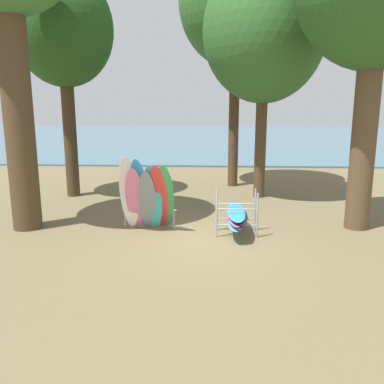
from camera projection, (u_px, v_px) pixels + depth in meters
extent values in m
plane|color=brown|center=(200.00, 240.00, 11.11)|extent=(80.00, 80.00, 0.00)
cube|color=#477084|center=(209.00, 138.00, 40.76)|extent=(80.00, 36.00, 0.10)
cylinder|color=#4C3823|center=(18.00, 108.00, 11.44)|extent=(0.82, 0.82, 6.93)
cylinder|color=brown|center=(364.00, 132.00, 11.60)|extent=(0.69, 0.69, 5.60)
cylinder|color=#4C3823|center=(234.00, 115.00, 17.59)|extent=(0.43, 0.43, 6.15)
ellipsoid|color=#387033|center=(236.00, 0.00, 16.60)|extent=(4.68, 4.68, 5.38)
cylinder|color=#42301E|center=(70.00, 131.00, 15.78)|extent=(0.50, 0.50, 5.09)
ellipsoid|color=#234C1E|center=(63.00, 29.00, 14.98)|extent=(3.62, 3.62, 4.16)
cylinder|color=#4C3823|center=(261.00, 136.00, 15.62)|extent=(0.43, 0.43, 4.72)
ellipsoid|color=#33662D|center=(265.00, 31.00, 14.80)|extent=(4.46, 4.46, 5.13)
ellipsoid|color=white|center=(129.00, 193.00, 11.61)|extent=(0.52, 0.85, 2.23)
ellipsoid|color=pink|center=(135.00, 199.00, 11.65)|extent=(0.57, 0.98, 1.92)
ellipsoid|color=#2D8ED1|center=(141.00, 195.00, 11.62)|extent=(0.62, 0.98, 2.16)
ellipsoid|color=gray|center=(147.00, 201.00, 11.66)|extent=(0.57, 0.90, 1.82)
ellipsoid|color=#38B2AD|center=(153.00, 197.00, 11.65)|extent=(0.58, 0.81, 2.00)
ellipsoid|color=red|center=(159.00, 198.00, 11.65)|extent=(0.59, 1.01, 1.99)
ellipsoid|color=#339E56|center=(165.00, 197.00, 11.65)|extent=(0.53, 1.00, 2.01)
cylinder|color=#9EA0A5|center=(125.00, 218.00, 12.18)|extent=(0.04, 0.04, 0.55)
cylinder|color=#9EA0A5|center=(174.00, 219.00, 12.07)|extent=(0.04, 0.04, 0.55)
cylinder|color=#9EA0A5|center=(149.00, 210.00, 12.06)|extent=(1.61, 0.09, 0.04)
cylinder|color=#9EA0A5|center=(217.00, 215.00, 11.23)|extent=(0.05, 0.05, 1.25)
cylinder|color=#9EA0A5|center=(257.00, 216.00, 11.18)|extent=(0.05, 0.05, 1.25)
cylinder|color=#9EA0A5|center=(216.00, 209.00, 11.82)|extent=(0.05, 0.05, 1.25)
cylinder|color=#9EA0A5|center=(255.00, 210.00, 11.77)|extent=(0.05, 0.05, 1.25)
cylinder|color=#9EA0A5|center=(237.00, 225.00, 11.27)|extent=(1.10, 0.04, 0.04)
cylinder|color=#9EA0A5|center=(237.00, 209.00, 11.17)|extent=(1.10, 0.04, 0.04)
cylinder|color=#9EA0A5|center=(235.00, 219.00, 11.85)|extent=(1.10, 0.04, 0.04)
cylinder|color=#9EA0A5|center=(236.00, 204.00, 11.76)|extent=(1.10, 0.04, 0.04)
ellipsoid|color=#38B2AD|center=(237.00, 220.00, 11.55)|extent=(0.66, 2.13, 0.06)
ellipsoid|color=purple|center=(236.00, 218.00, 11.54)|extent=(0.54, 2.11, 0.06)
ellipsoid|color=pink|center=(238.00, 216.00, 11.52)|extent=(0.65, 2.13, 0.06)
ellipsoid|color=black|center=(238.00, 214.00, 11.51)|extent=(0.55, 2.11, 0.06)
ellipsoid|color=#2D8ED1|center=(236.00, 212.00, 11.50)|extent=(0.50, 2.10, 0.06)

